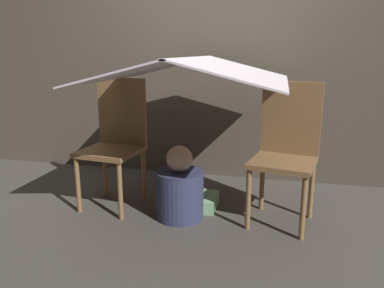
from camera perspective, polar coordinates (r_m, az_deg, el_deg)
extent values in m
plane|color=#47423D|center=(2.81, -0.47, -11.44)|extent=(8.80, 8.80, 0.00)
cube|color=#4C4238|center=(3.59, 3.72, 14.67)|extent=(7.00, 0.05, 2.50)
cylinder|color=brown|center=(2.98, -16.99, -6.04)|extent=(0.04, 0.04, 0.43)
cylinder|color=brown|center=(2.78, -10.90, -7.11)|extent=(0.04, 0.04, 0.43)
cylinder|color=brown|center=(3.26, -13.12, -4.05)|extent=(0.04, 0.04, 0.43)
cylinder|color=brown|center=(3.08, -7.38, -4.86)|extent=(0.04, 0.04, 0.43)
cube|color=brown|center=(2.95, -12.33, -1.14)|extent=(0.47, 0.47, 0.04)
cube|color=brown|center=(3.05, -10.63, 4.89)|extent=(0.42, 0.08, 0.53)
cylinder|color=brown|center=(2.62, 8.56, -8.35)|extent=(0.04, 0.04, 0.43)
cylinder|color=brown|center=(2.55, 16.58, -9.43)|extent=(0.04, 0.04, 0.43)
cylinder|color=brown|center=(2.95, 10.63, -5.84)|extent=(0.04, 0.04, 0.43)
cylinder|color=brown|center=(2.89, 17.72, -6.71)|extent=(0.04, 0.04, 0.43)
cube|color=brown|center=(2.67, 13.66, -2.80)|extent=(0.50, 0.50, 0.04)
cube|color=brown|center=(2.79, 14.82, 3.83)|extent=(0.42, 0.12, 0.53)
cube|color=silver|center=(2.73, -6.76, 11.26)|extent=(0.65, 1.35, 0.17)
cube|color=silver|center=(2.58, 7.14, 11.10)|extent=(0.65, 1.35, 0.17)
cube|color=silver|center=(2.63, 0.00, 13.01)|extent=(0.04, 1.35, 0.01)
cylinder|color=#2D3351|center=(2.78, -1.88, -7.69)|extent=(0.35, 0.35, 0.36)
sphere|color=#D6A884|center=(2.69, -1.93, -2.26)|extent=(0.19, 0.19, 0.19)
cube|color=#7FB27F|center=(3.01, 0.30, -8.61)|extent=(0.36, 0.29, 0.10)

